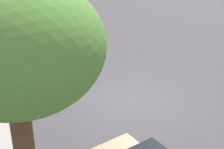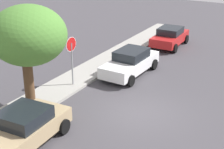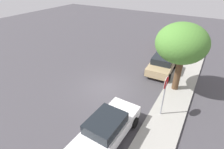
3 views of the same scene
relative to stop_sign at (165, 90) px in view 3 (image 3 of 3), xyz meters
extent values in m
plane|color=#423F44|center=(-0.91, -4.40, -1.92)|extent=(60.00, 60.00, 0.00)
cube|color=#9E9B93|center=(-0.91, 0.38, -1.85)|extent=(32.00, 2.00, 0.14)
cylinder|color=gray|center=(0.00, 0.00, -0.68)|extent=(0.08, 0.08, 2.47)
cylinder|color=white|center=(0.00, 0.00, 0.48)|extent=(0.78, 0.07, 0.78)
cylinder|color=red|center=(0.00, 0.00, 0.48)|extent=(0.73, 0.07, 0.73)
cube|color=white|center=(3.11, -1.89, -1.29)|extent=(4.44, 1.83, 0.66)
cube|color=black|center=(3.24, -1.89, -0.69)|extent=(2.02, 1.56, 0.53)
cylinder|color=black|center=(4.58, -2.79, -1.60)|extent=(0.65, 0.24, 0.64)
cylinder|color=black|center=(1.64, -0.99, -1.60)|extent=(0.65, 0.24, 0.64)
cylinder|color=black|center=(1.59, -2.70, -1.60)|extent=(0.65, 0.24, 0.64)
cube|color=tan|center=(-5.45, -1.60, -1.30)|extent=(4.04, 2.03, 0.63)
cube|color=black|center=(-5.38, -1.60, -0.72)|extent=(1.84, 1.71, 0.52)
cylinder|color=black|center=(-4.15, -0.62, -1.60)|extent=(0.65, 0.25, 0.64)
cylinder|color=black|center=(-4.06, -2.47, -1.60)|extent=(0.65, 0.25, 0.64)
cylinder|color=black|center=(-6.83, -0.74, -1.60)|extent=(0.65, 0.25, 0.64)
cylinder|color=black|center=(-6.75, -2.59, -1.60)|extent=(0.65, 0.25, 0.64)
cube|color=orange|center=(-11.22, -2.04, -1.29)|extent=(4.25, 1.90, 0.65)
cube|color=black|center=(-11.04, -2.05, -0.68)|extent=(1.81, 1.63, 0.57)
cylinder|color=black|center=(-9.76, -1.17, -1.60)|extent=(0.64, 0.23, 0.64)
cylinder|color=black|center=(-9.80, -2.98, -1.60)|extent=(0.64, 0.23, 0.64)
cylinder|color=black|center=(-12.63, -1.11, -1.60)|extent=(0.64, 0.23, 0.64)
cylinder|color=black|center=(-12.67, -2.92, -1.60)|extent=(0.64, 0.23, 0.64)
cylinder|color=#513823|center=(-3.21, 0.09, -0.61)|extent=(0.45, 0.45, 2.61)
ellipsoid|color=#4C8433|center=(-3.13, -0.07, 1.74)|extent=(3.37, 3.37, 2.64)
camera|label=1|loc=(-9.15, 1.75, 4.05)|focal=55.00mm
camera|label=2|loc=(-13.75, -10.30, 5.74)|focal=55.00mm
camera|label=3|loc=(8.38, 1.52, 5.69)|focal=28.00mm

